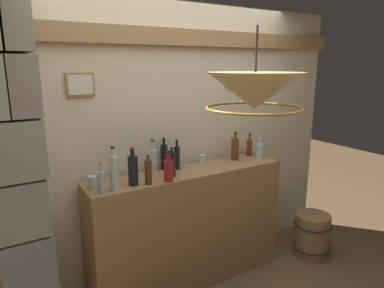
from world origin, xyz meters
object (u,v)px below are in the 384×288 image
at_px(liquor_bottle_vermouth, 101,182).
at_px(glass_tumbler_highball, 202,159).
at_px(liquor_bottle_whiskey, 148,172).
at_px(liquor_bottle_amaro, 153,160).
at_px(liquor_bottle_rum, 164,156).
at_px(pendant_lamp, 255,92).
at_px(liquor_bottle_mezcal, 235,149).
at_px(liquor_bottle_port, 169,170).
at_px(liquor_bottle_scotch, 172,164).
at_px(wooden_barrel, 312,235).
at_px(glass_tumbler_rocks, 93,182).
at_px(liquor_bottle_tequila, 114,172).
at_px(liquor_bottle_brandy, 177,157).
at_px(liquor_bottle_rye, 259,149).
at_px(liquor_bottle_gin, 249,147).
at_px(liquor_bottle_vodka, 133,170).

distance_m(liquor_bottle_vermouth, glass_tumbler_highball, 1.08).
height_order(liquor_bottle_whiskey, liquor_bottle_amaro, liquor_bottle_amaro).
height_order(liquor_bottle_rum, pendant_lamp, pendant_lamp).
xyz_separation_m(liquor_bottle_mezcal, liquor_bottle_port, (-0.84, -0.21, -0.02)).
bearing_deg(pendant_lamp, liquor_bottle_scotch, 93.62).
distance_m(liquor_bottle_scotch, wooden_barrel, 1.81).
distance_m(liquor_bottle_mezcal, wooden_barrel, 1.28).
bearing_deg(pendant_lamp, glass_tumbler_rocks, 125.33).
bearing_deg(wooden_barrel, pendant_lamp, -156.25).
bearing_deg(liquor_bottle_scotch, liquor_bottle_mezcal, 8.93).
xyz_separation_m(liquor_bottle_tequila, liquor_bottle_amaro, (0.43, 0.23, -0.03)).
xyz_separation_m(liquor_bottle_tequila, liquor_bottle_brandy, (0.65, 0.21, -0.03)).
distance_m(liquor_bottle_port, glass_tumbler_rocks, 0.58).
relative_size(liquor_bottle_mezcal, liquor_bottle_port, 1.11).
bearing_deg(liquor_bottle_tequila, liquor_bottle_mezcal, 7.79).
bearing_deg(liquor_bottle_port, glass_tumbler_rocks, 163.20).
height_order(liquor_bottle_whiskey, liquor_bottle_rye, liquor_bottle_whiskey).
bearing_deg(liquor_bottle_tequila, liquor_bottle_vermouth, -174.97).
bearing_deg(glass_tumbler_highball, glass_tumbler_rocks, -173.38).
distance_m(liquor_bottle_tequila, liquor_bottle_rye, 1.53).
bearing_deg(glass_tumbler_rocks, liquor_bottle_brandy, 5.85).
distance_m(liquor_bottle_vermouth, pendant_lamp, 1.26).
distance_m(liquor_bottle_gin, liquor_bottle_vermouth, 1.61).
height_order(liquor_bottle_rye, liquor_bottle_amaro, liquor_bottle_amaro).
distance_m(liquor_bottle_rye, wooden_barrel, 1.10).
xyz_separation_m(liquor_bottle_tequila, liquor_bottle_mezcal, (1.27, 0.17, -0.03)).
height_order(liquor_bottle_whiskey, liquor_bottle_port, liquor_bottle_port).
distance_m(liquor_bottle_whiskey, liquor_bottle_vodka, 0.12).
relative_size(liquor_bottle_brandy, glass_tumbler_rocks, 2.88).
xyz_separation_m(liquor_bottle_brandy, glass_tumbler_highball, (0.29, 0.04, -0.07)).
xyz_separation_m(liquor_bottle_whiskey, liquor_bottle_mezcal, (1.00, 0.19, 0.01)).
xyz_separation_m(liquor_bottle_scotch, pendant_lamp, (0.06, -0.90, 0.64)).
xyz_separation_m(glass_tumbler_rocks, wooden_barrel, (2.15, -0.33, -0.89)).
xyz_separation_m(liquor_bottle_scotch, liquor_bottle_port, (-0.08, -0.09, -0.01)).
xyz_separation_m(liquor_bottle_amaro, wooden_barrel, (1.61, -0.43, -0.96)).
relative_size(liquor_bottle_whiskey, liquor_bottle_scotch, 0.95).
distance_m(liquor_bottle_tequila, pendant_lamp, 1.19).
distance_m(glass_tumbler_rocks, glass_tumbler_highball, 1.07).
distance_m(liquor_bottle_whiskey, liquor_bottle_vermouth, 0.37).
bearing_deg(glass_tumbler_highball, liquor_bottle_gin, -3.60).
relative_size(liquor_bottle_amaro, pendant_lamp, 0.52).
height_order(liquor_bottle_amaro, pendant_lamp, pendant_lamp).
xyz_separation_m(liquor_bottle_gin, pendant_lamp, (-0.92, -1.07, 0.67)).
distance_m(liquor_bottle_vermouth, liquor_bottle_mezcal, 1.38).
height_order(liquor_bottle_rum, liquor_bottle_gin, liquor_bottle_rum).
height_order(liquor_bottle_gin, glass_tumbler_highball, liquor_bottle_gin).
bearing_deg(liquor_bottle_whiskey, wooden_barrel, -6.10).
distance_m(liquor_bottle_mezcal, glass_tumbler_highball, 0.35).
bearing_deg(liquor_bottle_gin, liquor_bottle_vodka, -172.00).
bearing_deg(liquor_bottle_whiskey, glass_tumbler_highball, 21.67).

